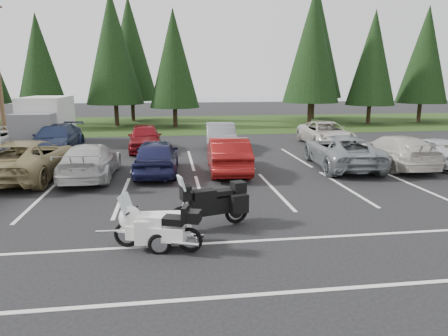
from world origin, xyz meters
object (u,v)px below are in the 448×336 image
car_far_3 (221,137)px  car_far_4 (326,134)px  box_truck (43,122)px  car_far_1 (56,139)px  car_near_6 (341,151)px  car_near_7 (395,151)px  car_near_8 (434,151)px  touring_motorcycle (157,223)px  car_near_2 (28,159)px  car_near_5 (228,155)px  car_near_3 (90,161)px  adventure_motorcycle (210,200)px  cargo_trailer (161,231)px  car_far_2 (145,137)px  car_near_4 (157,156)px

car_far_3 → car_far_4: car_far_3 is taller
box_truck → car_far_1: 2.91m
car_near_6 → car_near_7: car_near_6 is taller
car_near_7 → car_near_8: (1.99, 0.04, -0.05)m
touring_motorcycle → car_near_2: bearing=143.1°
car_near_5 → car_near_3: bearing=5.7°
car_far_3 → car_far_1: bearing=-177.4°
car_near_5 → car_near_7: size_ratio=0.92×
car_near_2 → adventure_motorcycle: 9.37m
car_far_3 → cargo_trailer: car_far_3 is taller
car_near_2 → car_near_5: (8.15, -0.00, -0.03)m
car_near_5 → car_far_1: (-8.59, 5.87, -0.00)m
box_truck → car_near_8: box_truck is taller
car_near_3 → car_far_2: bearing=-105.7°
car_near_2 → cargo_trailer: (5.41, -7.63, -0.40)m
car_near_8 → car_near_6: bearing=0.8°
car_near_2 → car_near_6: 13.42m
car_near_7 → touring_motorcycle: car_near_7 is taller
car_near_4 → car_far_4: car_near_4 is taller
adventure_motorcycle → car_far_4: bearing=41.0°
box_truck → car_near_6: (15.21, -8.11, -0.70)m
adventure_motorcycle → car_far_3: bearing=65.4°
car_near_4 → car_near_8: (12.77, 0.03, -0.08)m
car_far_3 → car_far_4: (6.55, 0.71, -0.04)m
car_far_3 → cargo_trailer: 13.63m
car_near_6 → touring_motorcycle: bearing=50.6°
car_near_5 → box_truck: bearing=-37.2°
car_far_3 → car_near_7: bearing=-33.2°
car_near_3 → car_far_3: size_ratio=1.05×
car_near_6 → car_far_2: size_ratio=1.21×
car_near_7 → cargo_trailer: car_near_7 is taller
box_truck → car_far_2: size_ratio=1.26×
car_near_2 → car_near_5: bearing=-176.6°
box_truck → cargo_trailer: 17.56m
car_near_6 → car_far_4: 6.32m
car_near_3 → car_near_5: car_near_5 is taller
box_truck → car_near_5: size_ratio=1.21×
touring_motorcycle → car_near_7: bearing=55.5°
car_near_2 → car_far_1: bearing=-82.3°
car_near_6 → car_far_1: bearing=-16.5°
car_far_3 → adventure_motorcycle: 12.32m
box_truck → car_near_5: box_truck is taller
car_near_4 → adventure_motorcycle: (1.58, -6.59, 0.01)m
car_near_5 → car_far_2: car_near_5 is taller
car_near_2 → car_far_4: 16.39m
box_truck → car_near_6: bearing=-28.1°
car_near_2 → adventure_motorcycle: size_ratio=2.25×
car_near_4 → car_near_8: 12.77m
car_far_2 → cargo_trailer: 13.58m
car_near_6 → car_far_1: (-13.85, 5.62, 0.01)m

